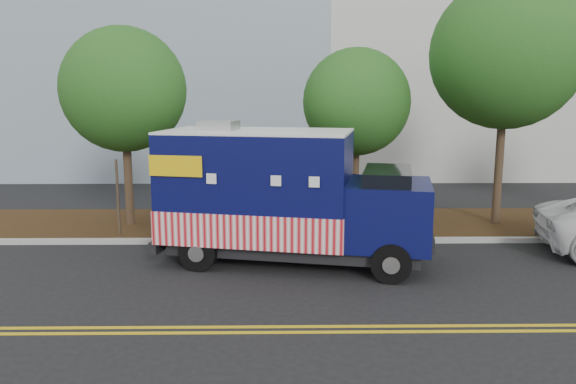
{
  "coord_description": "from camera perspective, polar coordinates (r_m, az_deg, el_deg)",
  "views": [
    {
      "loc": [
        -0.31,
        -14.33,
        4.36
      ],
      "look_at": [
        -0.11,
        0.6,
        1.65
      ],
      "focal_mm": 35.0,
      "sensor_mm": 36.0,
      "label": 1
    }
  ],
  "objects": [
    {
      "name": "ground",
      "position": [
        14.98,
        0.45,
        -6.65
      ],
      "size": [
        120.0,
        120.0,
        0.0
      ],
      "primitive_type": "plane",
      "color": "black",
      "rests_on": "ground"
    },
    {
      "name": "centerline_far",
      "position": [
        10.57,
        1.0,
        -14.06
      ],
      "size": [
        120.0,
        0.1,
        0.01
      ],
      "primitive_type": "cube",
      "color": "gold",
      "rests_on": "ground"
    },
    {
      "name": "tree_b",
      "position": [
        17.84,
        6.97,
        9.03
      ],
      "size": [
        3.35,
        3.35,
        5.68
      ],
      "color": "#38281C",
      "rests_on": "ground"
    },
    {
      "name": "sign_post",
      "position": [
        17.11,
        -16.88,
        -0.82
      ],
      "size": [
        0.06,
        0.06,
        2.4
      ],
      "primitive_type": "cube",
      "color": "#473828",
      "rests_on": "ground"
    },
    {
      "name": "mulch_strip",
      "position": [
        18.34,
        0.22,
        -3.24
      ],
      "size": [
        120.0,
        4.0,
        0.15
      ],
      "primitive_type": "cube",
      "color": "#311F0D",
      "rests_on": "ground"
    },
    {
      "name": "tree_a",
      "position": [
        18.18,
        -16.34,
        9.92
      ],
      "size": [
        3.83,
        3.83,
        6.3
      ],
      "color": "#38281C",
      "rests_on": "ground"
    },
    {
      "name": "food_truck",
      "position": [
        14.27,
        -0.76,
        -0.74
      ],
      "size": [
        7.21,
        3.85,
        3.61
      ],
      "rotation": [
        0.0,
        0.0,
        -0.21
      ],
      "color": "black",
      "rests_on": "ground"
    },
    {
      "name": "tree_c",
      "position": [
        18.94,
        21.31,
        12.95
      ],
      "size": [
        4.65,
        4.65,
        7.8
      ],
      "color": "#38281C",
      "rests_on": "ground"
    },
    {
      "name": "centerline_near",
      "position": [
        10.8,
        0.96,
        -13.52
      ],
      "size": [
        120.0,
        0.1,
        0.01
      ],
      "primitive_type": "cube",
      "color": "gold",
      "rests_on": "ground"
    },
    {
      "name": "curb",
      "position": [
        16.3,
        0.35,
        -4.97
      ],
      "size": [
        120.0,
        0.18,
        0.15
      ],
      "primitive_type": "cube",
      "color": "#9E9E99",
      "rests_on": "ground"
    }
  ]
}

